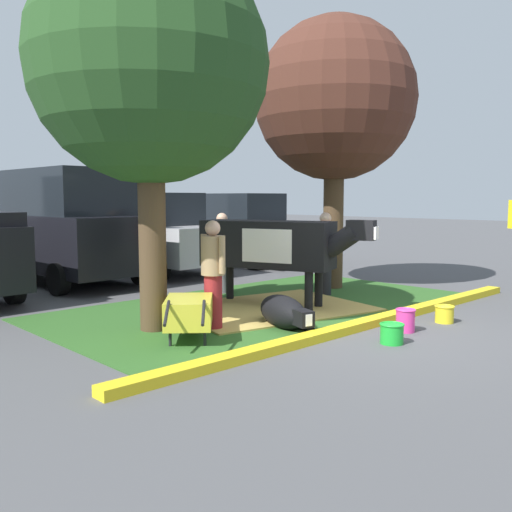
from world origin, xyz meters
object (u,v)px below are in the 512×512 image
at_px(sedan_silver, 155,234).
at_px(hatchback_white, 240,229).
at_px(bucket_pink, 405,320).
at_px(suv_black, 67,226).
at_px(person_visitor_far, 325,251).
at_px(calf_lying, 284,312).
at_px(bucket_yellow, 444,314).
at_px(cow_holstein, 273,245).
at_px(shade_tree_left, 149,65).
at_px(person_handler, 222,251).
at_px(wheelbarrow, 189,312).
at_px(bucket_green, 392,333).
at_px(person_visitor_near, 213,272).
at_px(shade_tree_right, 335,101).

height_order(sedan_silver, hatchback_white, same).
distance_m(bucket_pink, suv_black, 7.99).
distance_m(person_visitor_far, sedan_silver, 5.27).
bearing_deg(calf_lying, bucket_yellow, -35.24).
bearing_deg(cow_holstein, shade_tree_left, -179.53).
bearing_deg(person_visitor_far, person_handler, 129.67).
distance_m(person_handler, hatchback_white, 5.32).
distance_m(shade_tree_left, hatchback_white, 8.91).
bearing_deg(bucket_pink, person_handler, 87.65).
xyz_separation_m(shade_tree_left, cow_holstein, (2.44, 0.02, -2.61)).
bearing_deg(bucket_pink, wheelbarrow, 145.79).
relative_size(cow_holstein, bucket_green, 9.32).
distance_m(person_handler, bucket_yellow, 4.45).
bearing_deg(shade_tree_left, cow_holstein, 0.47).
xyz_separation_m(person_handler, bucket_yellow, (0.78, -4.32, -0.72)).
distance_m(wheelbarrow, suv_black, 6.25).
relative_size(person_visitor_near, person_visitor_far, 0.98).
bearing_deg(wheelbarrow, person_handler, 42.82).
height_order(shade_tree_right, wheelbarrow, shade_tree_right).
bearing_deg(bucket_green, cow_holstein, 77.85).
bearing_deg(hatchback_white, calf_lying, -127.78).
relative_size(person_handler, person_visitor_near, 1.01).
distance_m(person_handler, sedan_silver, 3.80).
xyz_separation_m(bucket_green, bucket_yellow, (1.65, 0.13, -0.00)).
xyz_separation_m(bucket_green, suv_black, (-0.66, 8.02, 1.13)).
xyz_separation_m(person_handler, person_visitor_far, (1.29, -1.55, 0.01)).
xyz_separation_m(person_visitor_far, suv_black, (-2.82, 5.12, 0.40)).
bearing_deg(person_visitor_far, wheelbarrow, -166.60).
bearing_deg(sedan_silver, cow_holstein, -102.13).
xyz_separation_m(shade_tree_left, bucket_yellow, (3.50, -2.62, -3.57)).
bearing_deg(person_visitor_far, suv_black, 118.84).
distance_m(shade_tree_left, person_visitor_near, 2.98).
bearing_deg(bucket_pink, suv_black, 99.90).
xyz_separation_m(cow_holstein, sedan_silver, (1.15, 5.37, -0.11)).
bearing_deg(calf_lying, bucket_green, -76.12).
bearing_deg(person_handler, calf_lying, -113.73).
height_order(shade_tree_left, shade_tree_right, shade_tree_right).
relative_size(calf_lying, wheelbarrow, 0.95).
distance_m(suv_black, sedan_silver, 2.43).
relative_size(person_visitor_far, bucket_pink, 4.93).
xyz_separation_m(shade_tree_left, wheelbarrow, (0.02, -0.81, -3.32)).
xyz_separation_m(shade_tree_right, person_visitor_far, (-0.83, -0.46, -2.99)).
bearing_deg(shade_tree_left, bucket_pink, -44.72).
bearing_deg(suv_black, calf_lying, -87.63).
bearing_deg(suv_black, person_visitor_near, -95.56).
xyz_separation_m(person_visitor_near, hatchback_white, (5.93, 5.97, 0.14)).
distance_m(shade_tree_right, wheelbarrow, 6.11).
relative_size(bucket_pink, hatchback_white, 0.07).
xyz_separation_m(shade_tree_left, calf_lying, (1.46, -1.18, -3.47)).
height_order(person_visitor_far, bucket_yellow, person_visitor_far).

